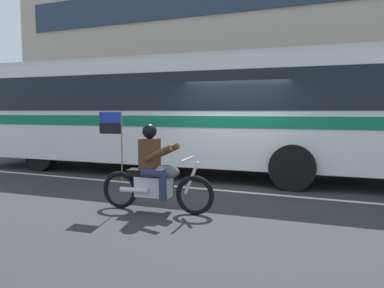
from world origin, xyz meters
The scene contains 7 objects.
ground_plane centered at (0.00, 0.00, 0.00)m, with size 60.00×60.00×0.00m, color #2B2B2D.
sidewalk_curb centered at (0.00, 5.10, 0.07)m, with size 28.00×3.80×0.15m, color #B7B2A8.
lane_center_stripe centered at (0.00, -0.60, 0.00)m, with size 26.60×0.14×0.01m, color silver.
office_building_facade centered at (0.00, 7.39, 4.70)m, with size 28.00×0.89×9.39m.
transit_bus centered at (-2.11, 1.19, 1.88)m, with size 12.68×3.07×3.22m.
motorcycle_with_rider centered at (-0.66, -2.74, 0.67)m, with size 2.19×0.64×1.78m.
fire_hydrant centered at (-0.77, 3.84, 0.52)m, with size 0.22×0.30×0.75m.
Camera 1 is at (2.54, -8.63, 1.80)m, focal length 35.49 mm.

